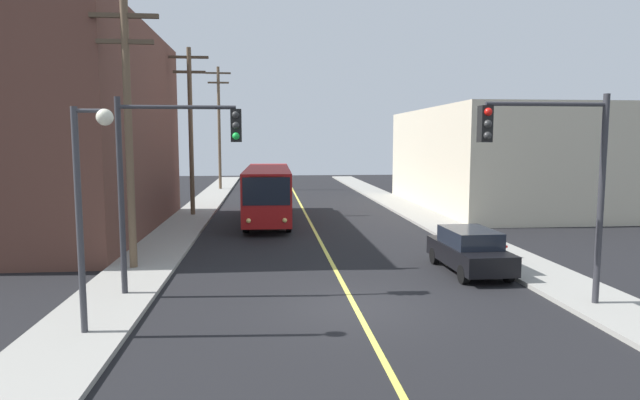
{
  "coord_description": "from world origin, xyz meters",
  "views": [
    {
      "loc": [
        -2.53,
        -15.24,
        4.85
      ],
      "look_at": [
        0.0,
        10.45,
        2.0
      ],
      "focal_mm": 30.38,
      "sensor_mm": 36.0,
      "label": 1
    }
  ],
  "objects": [
    {
      "name": "lane_stripe_center",
      "position": [
        0.0,
        15.0,
        0.01
      ],
      "size": [
        0.16,
        60.0,
        0.01
      ],
      "primitive_type": "cube",
      "color": "#D8CC4C",
      "rests_on": "ground"
    },
    {
      "name": "building_left_brick",
      "position": [
        -13.49,
        13.87,
        5.35
      ],
      "size": [
        10.0,
        17.3,
        10.71
      ],
      "color": "brown",
      "rests_on": "ground"
    },
    {
      "name": "city_bus",
      "position": [
        -2.48,
        17.4,
        1.82
      ],
      "size": [
        2.72,
        12.19,
        3.2
      ],
      "color": "maroon",
      "rests_on": "ground"
    },
    {
      "name": "traffic_signal_right_corner",
      "position": [
        5.41,
        -0.8,
        4.3
      ],
      "size": [
        3.75,
        0.48,
        6.0
      ],
      "color": "#2D2D33",
      "rests_on": "sidewalk_right"
    },
    {
      "name": "building_right_warehouse",
      "position": [
        14.49,
        22.37,
        3.53
      ],
      "size": [
        12.0,
        18.19,
        7.06
      ],
      "color": "beige",
      "rests_on": "ground"
    },
    {
      "name": "traffic_signal_left_corner",
      "position": [
        -5.41,
        1.59,
        4.3
      ],
      "size": [
        3.75,
        0.48,
        6.0
      ],
      "color": "#2D2D33",
      "rests_on": "sidewalk_left"
    },
    {
      "name": "utility_pole_mid",
      "position": [
        -7.26,
        19.65,
        5.87
      ],
      "size": [
        2.4,
        0.28,
        10.43
      ],
      "color": "brown",
      "rests_on": "sidewalk_left"
    },
    {
      "name": "parked_car_black",
      "position": [
        4.85,
        3.67,
        0.84
      ],
      "size": [
        1.9,
        4.44,
        1.62
      ],
      "color": "black",
      "rests_on": "ground"
    },
    {
      "name": "sidewalk_left",
      "position": [
        -7.25,
        10.0,
        0.07
      ],
      "size": [
        2.5,
        90.0,
        0.15
      ],
      "primitive_type": "cube",
      "color": "gray",
      "rests_on": "ground"
    },
    {
      "name": "utility_pole_near",
      "position": [
        -7.51,
        5.12,
        5.5
      ],
      "size": [
        2.4,
        0.28,
        9.7
      ],
      "color": "brown",
      "rests_on": "sidewalk_left"
    },
    {
      "name": "street_lamp_left",
      "position": [
        -6.83,
        -1.83,
        3.74
      ],
      "size": [
        0.98,
        0.4,
        5.5
      ],
      "color": "#38383D",
      "rests_on": "sidewalk_left"
    },
    {
      "name": "ground_plane",
      "position": [
        0.0,
        0.0,
        0.0
      ],
      "size": [
        120.0,
        120.0,
        0.0
      ],
      "primitive_type": "plane",
      "color": "black"
    },
    {
      "name": "fire_hydrant",
      "position": [
        6.85,
        5.32,
        0.58
      ],
      "size": [
        0.44,
        0.26,
        0.84
      ],
      "color": "red",
      "rests_on": "sidewalk_right"
    },
    {
      "name": "sidewalk_right",
      "position": [
        7.25,
        10.0,
        0.07
      ],
      "size": [
        2.5,
        90.0,
        0.15
      ],
      "primitive_type": "cube",
      "color": "gray",
      "rests_on": "ground"
    },
    {
      "name": "utility_pole_far",
      "position": [
        -7.06,
        38.11,
        6.52
      ],
      "size": [
        2.4,
        0.28,
        11.69
      ],
      "color": "brown",
      "rests_on": "sidewalk_left"
    }
  ]
}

